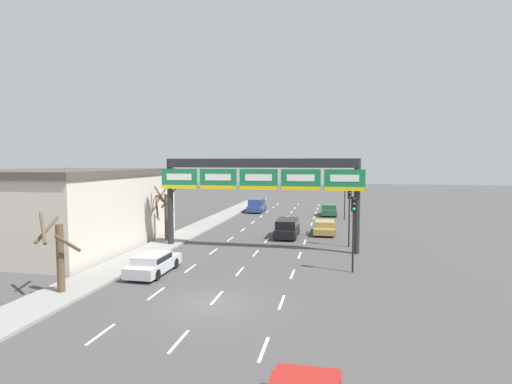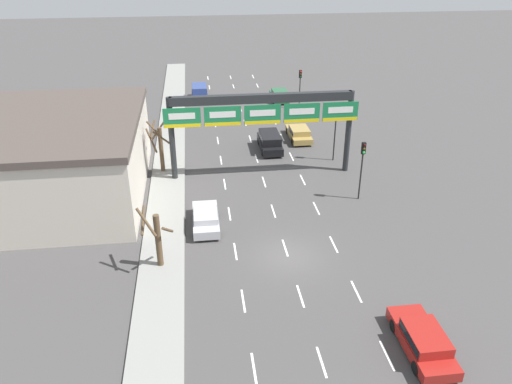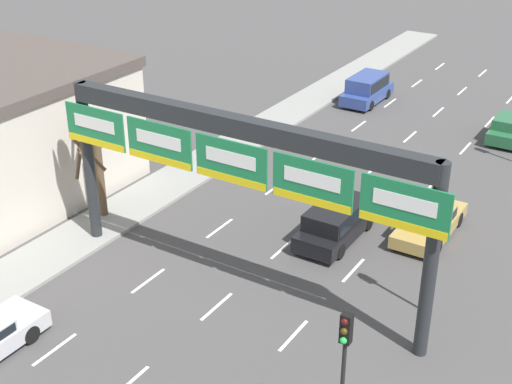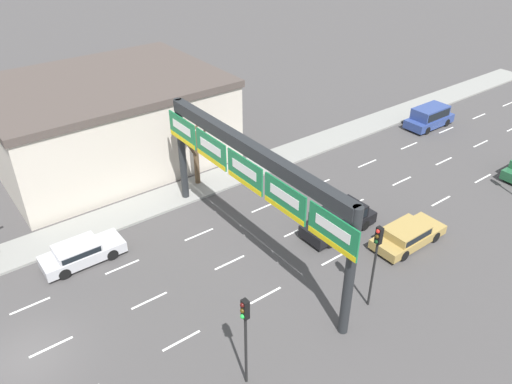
{
  "view_description": "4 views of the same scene",
  "coord_description": "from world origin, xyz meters",
  "views": [
    {
      "loc": [
        5.78,
        -17.92,
        6.86
      ],
      "look_at": [
        -0.58,
        14.07,
        4.39
      ],
      "focal_mm": 28.0,
      "sensor_mm": 36.0,
      "label": 1
    },
    {
      "loc": [
        -5.36,
        -26.14,
        18.37
      ],
      "look_at": [
        -1.27,
        6.29,
        1.54
      ],
      "focal_mm": 35.0,
      "sensor_mm": 36.0,
      "label": 2
    },
    {
      "loc": [
        12.87,
        -6.9,
        15.73
      ],
      "look_at": [
        -1.57,
        16.33,
        2.15
      ],
      "focal_mm": 50.0,
      "sensor_mm": 36.0,
      "label": 3
    },
    {
      "loc": [
        18.29,
        -0.93,
        18.27
      ],
      "look_at": [
        -1.83,
        14.25,
        2.58
      ],
      "focal_mm": 35.0,
      "sensor_mm": 36.0,
      "label": 4
    }
  ],
  "objects": [
    {
      "name": "suv_black",
      "position": [
        1.54,
        17.97,
        0.92
      ],
      "size": [
        1.95,
        4.81,
        1.65
      ],
      "color": "black",
      "rests_on": "ground_plane"
    },
    {
      "name": "tree_bare_closest",
      "position": [
        -8.56,
        14.04,
        2.63
      ],
      "size": [
        2.13,
        2.04,
        4.63
      ],
      "color": "brown",
      "rests_on": "sidewalk_left"
    },
    {
      "name": "traffic_light_far_end",
      "position": [
        6.93,
        7.1,
        3.37
      ],
      "size": [
        0.3,
        0.35,
        4.73
      ],
      "color": "black",
      "rests_on": "ground_plane"
    },
    {
      "name": "traffic_light_mid_block",
      "position": [
        6.94,
        14.75,
        3.43
      ],
      "size": [
        0.3,
        0.35,
        4.82
      ],
      "color": "black",
      "rests_on": "ground_plane"
    },
    {
      "name": "lane_dashes",
      "position": [
        -0.0,
        13.5,
        0.01
      ],
      "size": [
        6.72,
        67.0,
        0.01
      ],
      "color": "white",
      "rests_on": "ground_plane"
    },
    {
      "name": "suv_blue",
      "position": [
        -4.73,
        35.34,
        1.01
      ],
      "size": [
        1.97,
        4.62,
        1.83
      ],
      "color": "navy",
      "rests_on": "ground_plane"
    },
    {
      "name": "car_green",
      "position": [
        5.09,
        33.56,
        0.77
      ],
      "size": [
        1.94,
        4.13,
        1.45
      ],
      "color": "#235B38",
      "rests_on": "ground_plane"
    },
    {
      "name": "sign_gantry",
      "position": [
        -0.0,
        12.41,
        5.63
      ],
      "size": [
        15.9,
        0.7,
        7.11
      ],
      "color": "#232628",
      "rests_on": "ground_plane"
    },
    {
      "name": "car_gold",
      "position": [
        4.87,
        20.35,
        0.69
      ],
      "size": [
        1.97,
        4.79,
        1.28
      ],
      "color": "#A88947",
      "rests_on": "ground_plane"
    }
  ]
}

